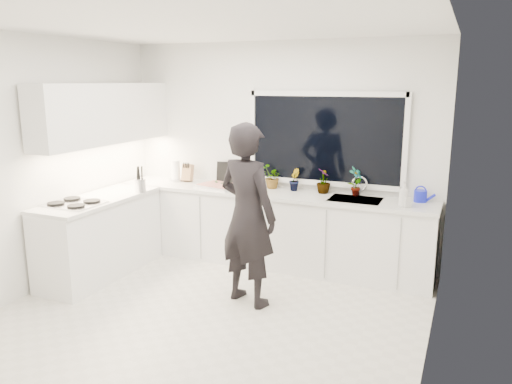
% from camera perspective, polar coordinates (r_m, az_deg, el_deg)
% --- Properties ---
extents(floor, '(4.00, 3.50, 0.02)m').
position_cam_1_polar(floor, '(5.09, -4.83, -13.48)').
color(floor, beige).
rests_on(floor, ground).
extents(wall_back, '(4.00, 0.02, 2.70)m').
position_cam_1_polar(wall_back, '(6.24, 2.60, 4.51)').
color(wall_back, white).
rests_on(wall_back, ground).
extents(wall_left, '(0.02, 3.50, 2.70)m').
position_cam_1_polar(wall_left, '(5.88, -22.65, 3.05)').
color(wall_left, white).
rests_on(wall_left, ground).
extents(wall_right, '(0.02, 3.50, 2.70)m').
position_cam_1_polar(wall_right, '(4.12, 20.29, -0.47)').
color(wall_right, white).
rests_on(wall_right, ground).
extents(ceiling, '(4.00, 3.50, 0.02)m').
position_cam_1_polar(ceiling, '(4.60, -5.48, 18.58)').
color(ceiling, white).
rests_on(ceiling, wall_back).
extents(window, '(1.80, 0.02, 1.00)m').
position_cam_1_polar(window, '(6.00, 7.89, 6.00)').
color(window, black).
rests_on(window, wall_back).
extents(base_cabinets_back, '(3.92, 0.58, 0.88)m').
position_cam_1_polar(base_cabinets_back, '(6.16, 1.48, -4.28)').
color(base_cabinets_back, white).
rests_on(base_cabinets_back, floor).
extents(base_cabinets_left, '(0.58, 1.60, 0.88)m').
position_cam_1_polar(base_cabinets_left, '(6.10, -17.34, -5.03)').
color(base_cabinets_left, white).
rests_on(base_cabinets_left, floor).
extents(countertop_back, '(3.94, 0.62, 0.04)m').
position_cam_1_polar(countertop_back, '(6.03, 1.47, -0.12)').
color(countertop_back, silver).
rests_on(countertop_back, base_cabinets_back).
extents(countertop_left, '(0.62, 1.60, 0.04)m').
position_cam_1_polar(countertop_left, '(5.98, -17.63, -0.82)').
color(countertop_left, silver).
rests_on(countertop_left, base_cabinets_left).
extents(upper_cabinets, '(0.34, 2.10, 0.70)m').
position_cam_1_polar(upper_cabinets, '(6.19, -16.93, 8.57)').
color(upper_cabinets, white).
rests_on(upper_cabinets, wall_left).
extents(sink, '(0.58, 0.42, 0.14)m').
position_cam_1_polar(sink, '(5.75, 11.26, -1.30)').
color(sink, silver).
rests_on(sink, countertop_back).
extents(faucet, '(0.03, 0.03, 0.22)m').
position_cam_1_polar(faucet, '(5.90, 11.74, 0.64)').
color(faucet, silver).
rests_on(faucet, countertop_back).
extents(stovetop, '(0.56, 0.48, 0.03)m').
position_cam_1_polar(stovetop, '(5.74, -20.07, -1.19)').
color(stovetop, black).
rests_on(stovetop, countertop_left).
extents(person, '(0.77, 0.62, 1.84)m').
position_cam_1_polar(person, '(4.96, -0.98, -2.65)').
color(person, black).
rests_on(person, floor).
extents(pizza_tray, '(0.59, 0.49, 0.03)m').
position_cam_1_polar(pizza_tray, '(6.28, -4.26, 0.69)').
color(pizza_tray, silver).
rests_on(pizza_tray, countertop_back).
extents(pizza, '(0.54, 0.44, 0.01)m').
position_cam_1_polar(pizza, '(6.28, -4.26, 0.84)').
color(pizza, red).
rests_on(pizza, pizza_tray).
extents(watering_can, '(0.18, 0.18, 0.13)m').
position_cam_1_polar(watering_can, '(5.78, 18.27, -0.45)').
color(watering_can, '#161ED2').
rests_on(watering_can, countertop_back).
extents(paper_towel_roll, '(0.13, 0.13, 0.26)m').
position_cam_1_polar(paper_towel_roll, '(6.72, -9.16, 2.35)').
color(paper_towel_roll, white).
rests_on(paper_towel_roll, countertop_back).
extents(knife_block, '(0.14, 0.11, 0.22)m').
position_cam_1_polar(knife_block, '(6.67, -7.82, 2.15)').
color(knife_block, '#9E7249').
rests_on(knife_block, countertop_back).
extents(utensil_crock, '(0.15, 0.15, 0.16)m').
position_cam_1_polar(utensil_crock, '(6.14, -13.08, 0.74)').
color(utensil_crock, '#B3B4B8').
rests_on(utensil_crock, countertop_left).
extents(picture_frame_large, '(0.22, 0.05, 0.28)m').
position_cam_1_polar(picture_frame_large, '(6.51, -3.57, 2.25)').
color(picture_frame_large, black).
rests_on(picture_frame_large, countertop_back).
extents(picture_frame_small, '(0.25, 0.03, 0.30)m').
position_cam_1_polar(picture_frame_small, '(6.42, -1.95, 2.21)').
color(picture_frame_small, black).
rests_on(picture_frame_small, countertop_back).
extents(herb_plants, '(1.30, 0.34, 0.34)m').
position_cam_1_polar(herb_plants, '(6.03, 5.26, 1.47)').
color(herb_plants, '#26662D').
rests_on(herb_plants, countertop_back).
extents(soap_bottles, '(0.16, 0.14, 0.27)m').
position_cam_1_polar(soap_bottles, '(5.48, 16.61, -0.39)').
color(soap_bottles, '#D8BF66').
rests_on(soap_bottles, countertop_back).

